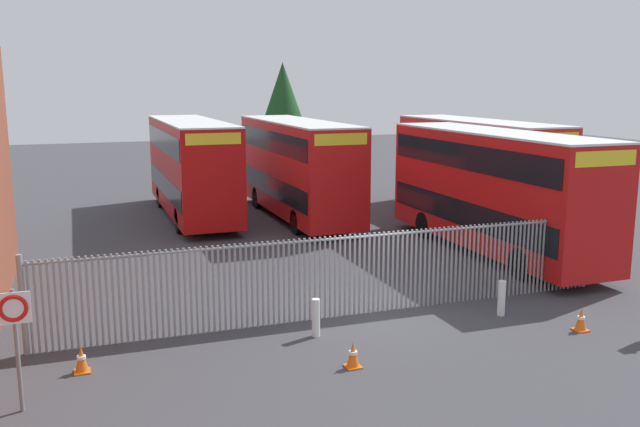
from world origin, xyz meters
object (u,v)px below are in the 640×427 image
bollard_near_left (316,318)px  double_decker_bus_far_back (191,164)px  double_decker_bus_behind_fence_left (476,164)px  traffic_cone_mid_forecourt (353,355)px  speed_limit_sign_post (15,322)px  double_decker_bus_behind_fence_right (297,165)px  traffic_cone_by_gate (581,320)px  bollard_center_front (502,298)px  traffic_cone_near_kerb (81,360)px  double_decker_bus_near_gate (494,187)px

bollard_near_left → double_decker_bus_far_back: bearing=91.0°
double_decker_bus_behind_fence_left → traffic_cone_mid_forecourt: 18.55m
traffic_cone_mid_forecourt → double_decker_bus_far_back: bearing=91.3°
speed_limit_sign_post → double_decker_bus_behind_fence_right: bearing=56.6°
double_decker_bus_behind_fence_right → traffic_cone_by_gate: 16.56m
bollard_center_front → double_decker_bus_behind_fence_right: bearing=93.8°
double_decker_bus_behind_fence_right → double_decker_bus_behind_fence_left: bearing=-16.8°
double_decker_bus_behind_fence_left → traffic_cone_near_kerb: bearing=-144.8°
double_decker_bus_far_back → traffic_cone_by_gate: double_decker_bus_far_back is taller
double_decker_bus_near_gate → traffic_cone_by_gate: double_decker_bus_near_gate is taller
double_decker_bus_far_back → bollard_near_left: bearing=-89.0°
double_decker_bus_near_gate → traffic_cone_near_kerb: size_ratio=18.32×
double_decker_bus_far_back → double_decker_bus_behind_fence_right: bearing=-22.3°
double_decker_bus_behind_fence_left → bollard_center_front: size_ratio=11.38×
double_decker_bus_behind_fence_left → double_decker_bus_behind_fence_right: same height
double_decker_bus_far_back → traffic_cone_mid_forecourt: double_decker_bus_far_back is taller
double_decker_bus_far_back → traffic_cone_near_kerb: bearing=-107.3°
double_decker_bus_near_gate → double_decker_bus_behind_fence_right: (-4.61, 8.65, 0.00)m
double_decker_bus_behind_fence_left → speed_limit_sign_post: bearing=-143.3°
bollard_near_left → bollard_center_front: (5.16, -0.22, 0.00)m
double_decker_bus_near_gate → double_decker_bus_far_back: 13.86m
double_decker_bus_behind_fence_right → speed_limit_sign_post: double_decker_bus_behind_fence_right is taller
double_decker_bus_behind_fence_left → traffic_cone_near_kerb: (-17.49, -12.32, -2.13)m
traffic_cone_mid_forecourt → bollard_center_front: bearing=19.8°
double_decker_bus_near_gate → traffic_cone_mid_forecourt: size_ratio=18.32×
double_decker_bus_behind_fence_right → speed_limit_sign_post: size_ratio=4.50×
double_decker_bus_far_back → speed_limit_sign_post: size_ratio=4.50×
double_decker_bus_far_back → bollard_near_left: 16.34m
traffic_cone_by_gate → bollard_near_left: bearing=163.5°
bollard_near_left → traffic_cone_by_gate: size_ratio=1.61×
bollard_center_front → traffic_cone_mid_forecourt: 5.34m
double_decker_bus_near_gate → speed_limit_sign_post: size_ratio=4.50×
double_decker_bus_behind_fence_left → double_decker_bus_far_back: bearing=161.2°
bollard_center_front → traffic_cone_by_gate: bollard_center_front is taller
double_decker_bus_behind_fence_left → double_decker_bus_behind_fence_right: bearing=163.2°
double_decker_bus_near_gate → traffic_cone_near_kerb: 15.59m
traffic_cone_near_kerb → double_decker_bus_behind_fence_right: bearing=56.8°
double_decker_bus_far_back → double_decker_bus_near_gate: bearing=-49.1°
double_decker_bus_near_gate → bollard_near_left: (-8.79, -5.75, -1.95)m
bollard_near_left → speed_limit_sign_post: (-6.51, -1.81, 1.30)m
double_decker_bus_behind_fence_left → double_decker_bus_behind_fence_right: (-7.88, 2.38, 0.00)m
double_decker_bus_far_back → traffic_cone_by_gate: (6.64, -18.11, -2.13)m
traffic_cone_by_gate → double_decker_bus_behind_fence_right: bearing=97.6°
bollard_near_left → traffic_cone_by_gate: bearing=-16.5°
double_decker_bus_behind_fence_left → double_decker_bus_behind_fence_right: size_ratio=1.00×
double_decker_bus_far_back → bollard_center_front: double_decker_bus_far_back is taller
double_decker_bus_near_gate → bollard_center_front: (-3.64, -5.97, -1.95)m
double_decker_bus_behind_fence_left → traffic_cone_mid_forecourt: size_ratio=18.32×
double_decker_bus_far_back → traffic_cone_mid_forecourt: 18.38m
traffic_cone_mid_forecourt → double_decker_bus_behind_fence_left: bearing=49.6°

